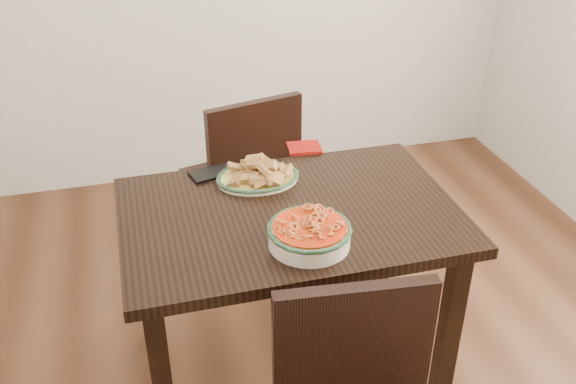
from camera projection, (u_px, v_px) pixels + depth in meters
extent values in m
plane|color=#3E2213|center=(294.00, 379.00, 2.47)|extent=(3.50, 3.50, 0.00)
cube|color=black|center=(290.00, 216.00, 2.13)|extent=(1.11, 0.74, 0.04)
cube|color=black|center=(448.00, 334.00, 2.18)|extent=(0.06, 0.06, 0.71)
cube|color=black|center=(148.00, 275.00, 2.46)|extent=(0.06, 0.06, 0.71)
cube|color=black|center=(382.00, 238.00, 2.67)|extent=(0.06, 0.06, 0.71)
cube|color=black|center=(238.00, 181.00, 2.93)|extent=(0.51, 0.51, 0.04)
cube|color=black|center=(256.00, 197.00, 3.24)|extent=(0.04, 0.04, 0.41)
cube|color=black|center=(193.00, 215.00, 3.10)|extent=(0.04, 0.04, 0.41)
cube|color=black|center=(289.00, 230.00, 2.99)|extent=(0.04, 0.04, 0.41)
cube|color=black|center=(222.00, 251.00, 2.85)|extent=(0.04, 0.04, 0.41)
cube|color=black|center=(255.00, 151.00, 2.66)|extent=(0.42, 0.14, 0.44)
cube|color=black|center=(353.00, 353.00, 1.67)|extent=(0.42, 0.08, 0.44)
ellipsoid|color=beige|center=(258.00, 179.00, 2.29)|extent=(0.29, 0.22, 0.02)
ellipsoid|color=gold|center=(258.00, 177.00, 2.28)|extent=(0.28, 0.21, 0.01)
torus|color=#18351E|center=(258.00, 177.00, 2.28)|extent=(0.23, 0.23, 0.01)
cylinder|color=silver|center=(309.00, 236.00, 1.94)|extent=(0.25, 0.25, 0.06)
torus|color=#183620|center=(309.00, 229.00, 1.92)|extent=(0.26, 0.26, 0.02)
cylinder|color=#A02407|center=(309.00, 227.00, 1.92)|extent=(0.23, 0.23, 0.01)
cube|color=black|center=(214.00, 172.00, 2.33)|extent=(0.19, 0.13, 0.01)
cube|color=maroon|center=(304.00, 148.00, 2.50)|extent=(0.14, 0.12, 0.01)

